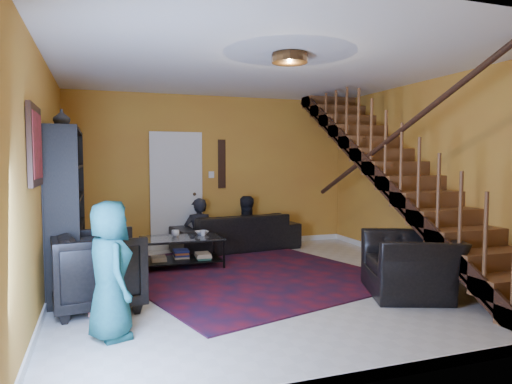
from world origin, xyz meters
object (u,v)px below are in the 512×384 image
bookshelf (67,213)px  coffee_table (182,250)px  sofa (236,232)px  armchair_right (411,265)px  armchair_left (98,270)px

bookshelf → coffee_table: (1.54, 0.67, -0.70)m
bookshelf → sofa: size_ratio=0.89×
bookshelf → armchair_right: bearing=-22.5°
armchair_right → coffee_table: 3.29m
sofa → coffee_table: 1.55m
armchair_right → coffee_table: bearing=-113.5°
sofa → armchair_right: bearing=101.9°
bookshelf → armchair_left: 1.14m
bookshelf → coffee_table: 1.82m
bookshelf → armchair_left: bearing=-69.3°
sofa → coffee_table: (-1.16, -1.03, -0.06)m
coffee_table → armchair_left: bearing=-126.5°
bookshelf → sofa: (2.70, 1.70, -0.64)m
armchair_right → coffee_table: (-2.36, 2.28, -0.10)m
sofa → coffee_table: bearing=33.6°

